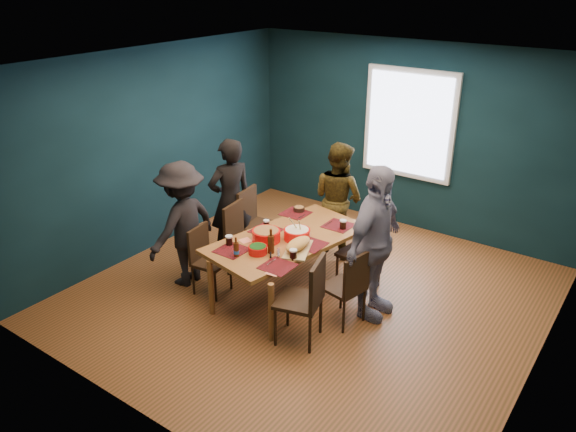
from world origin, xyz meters
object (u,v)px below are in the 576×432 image
object	(u,v)px
chair_right_mid	(349,283)
bowl_dumpling	(297,234)
chair_left_far	(254,218)
bowl_salad	(266,235)
person_back	(338,198)
chair_right_near	(307,295)
person_far_left	(231,200)
chair_right_far	(366,249)
cutting_board	(298,245)
chair_left_near	(205,255)
person_right	(375,244)
dining_table	(287,243)
bowl_herbs	(258,249)
chair_left_mid	(241,233)
person_near_left	(182,224)

from	to	relation	value
chair_right_mid	bowl_dumpling	bearing A→B (deg)	178.07
chair_left_far	bowl_salad	bearing A→B (deg)	-50.46
person_back	bowl_salad	xyz separation A→B (m)	(-0.07, -1.48, 0.03)
chair_right_near	person_far_left	distance (m)	2.08
chair_right_far	cutting_board	xyz separation A→B (m)	(-0.45, -0.77, 0.23)
chair_left_near	person_right	bearing A→B (deg)	13.82
person_far_left	cutting_board	xyz separation A→B (m)	(1.38, -0.48, -0.04)
chair_right_mid	person_back	world-z (taller)	person_back
dining_table	person_right	xyz separation A→B (m)	(1.03, 0.17, 0.22)
person_far_left	person_back	bearing A→B (deg)	157.20
chair_right_mid	bowl_salad	size ratio (longest dim) A/B	2.68
dining_table	person_far_left	distance (m)	1.15
dining_table	chair_left_far	distance (m)	1.02
bowl_herbs	chair_right_far	bearing A→B (deg)	54.69
chair_right_far	chair_right_mid	bearing A→B (deg)	-70.74
chair_right_mid	person_far_left	world-z (taller)	person_far_left
chair_left_mid	cutting_board	size ratio (longest dim) A/B	1.43
chair_right_mid	person_right	bearing A→B (deg)	83.09
chair_right_near	chair_right_mid	bearing A→B (deg)	54.07
chair_right_mid	bowl_herbs	bearing A→B (deg)	-148.92
chair_left_mid	bowl_salad	xyz separation A→B (m)	(0.62, -0.28, 0.26)
person_near_left	chair_left_mid	bearing A→B (deg)	146.31
person_near_left	chair_left_near	bearing A→B (deg)	87.75
bowl_salad	person_back	bearing A→B (deg)	87.33
dining_table	person_right	world-z (taller)	person_right
dining_table	person_far_left	size ratio (longest dim) A/B	1.24
chair_left_near	person_near_left	distance (m)	0.46
chair_left_near	chair_right_far	size ratio (longest dim) A/B	0.87
person_far_left	person_near_left	size ratio (longest dim) A/B	1.06
chair_left_far	chair_left_mid	size ratio (longest dim) A/B	1.04
chair_right_mid	cutting_board	distance (m)	0.70
chair_left_far	chair_right_near	world-z (taller)	chair_right_near
person_far_left	person_back	distance (m)	1.43
person_back	bowl_salad	bearing A→B (deg)	98.96
bowl_dumpling	cutting_board	world-z (taller)	bowl_dumpling
chair_left_far	person_near_left	distance (m)	1.08
dining_table	person_near_left	bearing A→B (deg)	-144.50
chair_left_mid	person_back	bearing A→B (deg)	52.75
chair_right_far	person_right	bearing A→B (deg)	-49.25
dining_table	person_far_left	world-z (taller)	person_far_left
chair_right_mid	person_back	distance (m)	1.77
chair_left_near	person_right	world-z (taller)	person_right
bowl_salad	chair_left_far	bearing A→B (deg)	136.68
bowl_herbs	cutting_board	bearing A→B (deg)	44.22
chair_left_mid	chair_left_near	distance (m)	0.61
chair_left_mid	person_far_left	bearing A→B (deg)	140.17
chair_left_near	bowl_salad	bearing A→B (deg)	19.49
person_far_left	chair_right_near	bearing A→B (deg)	85.36
chair_right_far	person_back	size ratio (longest dim) A/B	0.62
chair_right_far	person_near_left	xyz separation A→B (m)	(-1.89, -1.10, 0.22)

